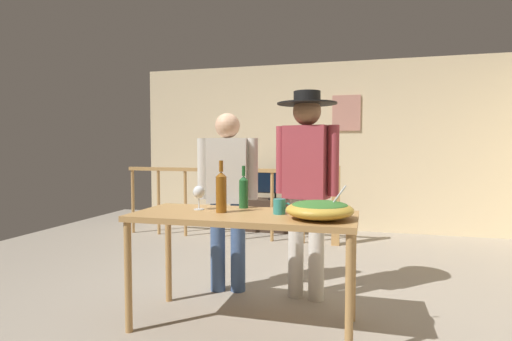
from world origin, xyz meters
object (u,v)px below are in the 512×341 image
wine_glass (199,193)px  person_standing_left (228,188)px  stair_railing (257,195)px  mug_teal (280,206)px  salad_bowl (320,209)px  wine_bottle_amber (221,191)px  framed_picture (346,113)px  tv_console (275,215)px  serving_table (244,225)px  person_standing_right (306,175)px  flat_screen_tv (275,183)px  wine_bottle_green (244,191)px

wine_glass → person_standing_left: person_standing_left is taller
stair_railing → mug_teal: size_ratio=25.28×
salad_bowl → wine_bottle_amber: wine_bottle_amber is taller
framed_picture → tv_console: size_ratio=0.59×
serving_table → mug_teal: 0.29m
stair_railing → wine_glass: 2.57m
person_standing_right → flat_screen_tv: bearing=-61.0°
framed_picture → stair_railing: 1.89m
stair_railing → wine_bottle_green: bearing=-77.5°
tv_console → serving_table: serving_table is taller
wine_glass → framed_picture: bearing=75.7°
salad_bowl → stair_railing: bearing=112.8°
flat_screen_tv → person_standing_left: (0.16, -2.62, 0.18)m
mug_teal → framed_picture: bearing=85.6°
tv_console → wine_bottle_green: 3.18m
serving_table → salad_bowl: size_ratio=3.55×
wine_bottle_green → mug_teal: (0.32, -0.21, -0.08)m
flat_screen_tv → mug_teal: 3.33m
stair_railing → person_standing_right: person_standing_right is taller
wine_glass → wine_bottle_green: bearing=29.2°
serving_table → flat_screen_tv: bearing=98.7°
flat_screen_tv → serving_table: flat_screen_tv is taller
stair_railing → wine_bottle_green: 2.46m
wine_bottle_green → mug_teal: 0.39m
wine_bottle_green → wine_bottle_amber: size_ratio=0.87×
tv_console → salad_bowl: salad_bowl is taller
person_standing_right → person_standing_left: bearing=11.1°
tv_console → flat_screen_tv: flat_screen_tv is taller
flat_screen_tv → salad_bowl: bearing=-72.9°
salad_bowl → wine_glass: salad_bowl is taller
mug_teal → tv_console: bearing=102.9°
wine_bottle_amber → person_standing_right: bearing=52.2°
flat_screen_tv → wine_bottle_amber: bearing=-84.2°
salad_bowl → wine_bottle_green: wine_bottle_green is taller
framed_picture → stair_railing: size_ratio=0.17×
person_standing_right → framed_picture: bearing=-82.3°
mug_teal → serving_table: bearing=-171.8°
tv_console → wine_bottle_amber: (0.34, -3.31, 0.72)m
tv_console → wine_glass: bearing=-87.7°
serving_table → wine_bottle_green: size_ratio=4.82×
framed_picture → wine_glass: (-0.90, -3.52, -0.86)m
wine_bottle_amber → serving_table: bearing=1.4°
stair_railing → flat_screen_tv: 0.67m
tv_console → wine_bottle_green: wine_bottle_green is taller
stair_railing → wine_glass: stair_railing is taller
person_standing_left → person_standing_right: bearing=168.9°
tv_console → person_standing_right: (0.85, -2.66, 0.80)m
tv_console → wine_bottle_green: (0.43, -3.07, 0.70)m
wine_glass → wine_bottle_green: wine_bottle_green is taller
flat_screen_tv → mug_teal: (0.75, -3.24, 0.13)m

